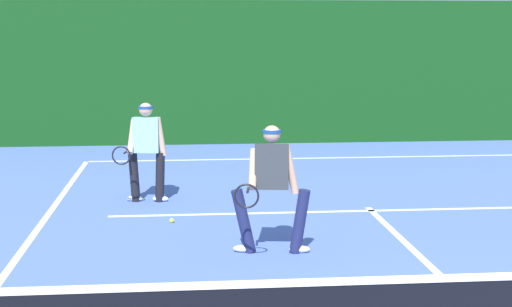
# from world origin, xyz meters

# --- Properties ---
(court_line_baseline_far) EXTENTS (9.75, 0.10, 0.01)m
(court_line_baseline_far) POSITION_xyz_m (0.00, 11.21, 0.00)
(court_line_baseline_far) COLOR white
(court_line_baseline_far) RESTS_ON ground_plane
(court_line_service) EXTENTS (7.95, 0.10, 0.01)m
(court_line_service) POSITION_xyz_m (0.00, 6.19, 0.00)
(court_line_service) COLOR white
(court_line_service) RESTS_ON ground_plane
(court_line_centre) EXTENTS (0.10, 6.40, 0.01)m
(court_line_centre) POSITION_xyz_m (0.00, 3.20, 0.00)
(court_line_centre) COLOR white
(court_line_centre) RESTS_ON ground_plane
(player_near) EXTENTS (0.99, 0.88, 1.59)m
(player_near) POSITION_xyz_m (-1.79, 4.07, 0.87)
(player_near) COLOR #1E234C
(player_near) RESTS_ON ground_plane
(player_far) EXTENTS (0.85, 0.84, 1.60)m
(player_far) POSITION_xyz_m (-3.44, 7.18, 0.88)
(player_far) COLOR black
(player_far) RESTS_ON ground_plane
(tennis_ball_extra) EXTENTS (0.07, 0.07, 0.07)m
(tennis_ball_extra) POSITION_xyz_m (-3.03, 5.71, 0.03)
(tennis_ball_extra) COLOR #D1E033
(tennis_ball_extra) RESTS_ON ground_plane
(back_fence_windscreen) EXTENTS (21.88, 0.12, 3.45)m
(back_fence_windscreen) POSITION_xyz_m (0.00, 13.57, 1.73)
(back_fence_windscreen) COLOR #114114
(back_fence_windscreen) RESTS_ON ground_plane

